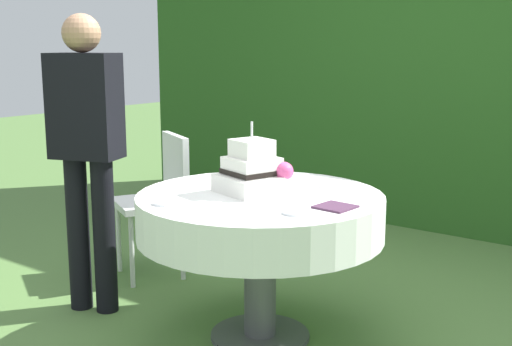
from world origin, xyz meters
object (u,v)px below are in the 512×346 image
object	(u,v)px
cake_table	(260,218)
serving_plate_right	(298,176)
wedding_cake	(253,172)
napkin_stack	(335,207)
garden_chair	(161,191)
serving_plate_far	(294,212)
standing_person	(87,143)
serving_plate_near	(164,203)
serving_plate_left	(330,185)

from	to	relation	value
cake_table	serving_plate_right	world-z (taller)	serving_plate_right
wedding_cake	serving_plate_right	size ratio (longest dim) A/B	2.87
napkin_stack	garden_chair	bearing A→B (deg)	165.00
serving_plate_far	standing_person	world-z (taller)	standing_person
wedding_cake	serving_plate_near	world-z (taller)	wedding_cake
cake_table	standing_person	distance (m)	1.03
serving_plate_far	garden_chair	world-z (taller)	garden_chair
cake_table	wedding_cake	xyz separation A→B (m)	(-0.05, 0.02, 0.22)
wedding_cake	garden_chair	xyz separation A→B (m)	(-1.00, 0.37, -0.30)
wedding_cake	garden_chair	distance (m)	1.11
wedding_cake	napkin_stack	distance (m)	0.49
serving_plate_left	serving_plate_far	bearing A→B (deg)	-74.30
serving_plate_left	serving_plate_right	size ratio (longest dim) A/B	1.06
serving_plate_left	cake_table	bearing A→B (deg)	-116.57
cake_table	serving_plate_near	size ratio (longest dim) A/B	11.03
serving_plate_near	serving_plate_far	size ratio (longest dim) A/B	1.03
cake_table	serving_plate_right	bearing A→B (deg)	100.23
serving_plate_near	garden_chair	distance (m)	1.17
serving_plate_near	serving_plate_left	distance (m)	0.88
napkin_stack	serving_plate_right	bearing A→B (deg)	136.72
serving_plate_near	serving_plate_far	distance (m)	0.60
standing_person	napkin_stack	bearing A→B (deg)	10.10
serving_plate_near	napkin_stack	size ratio (longest dim) A/B	0.70
cake_table	garden_chair	bearing A→B (deg)	160.16
serving_plate_left	napkin_stack	bearing A→B (deg)	-56.35
napkin_stack	standing_person	size ratio (longest dim) A/B	0.10
cake_table	garden_chair	distance (m)	1.12
serving_plate_left	garden_chair	world-z (taller)	garden_chair
wedding_cake	standing_person	distance (m)	0.94
cake_table	serving_plate_near	world-z (taller)	serving_plate_near
serving_plate_near	serving_plate_left	size ratio (longest dim) A/B	0.80
serving_plate_right	serving_plate_far	bearing A→B (deg)	-58.04
serving_plate_left	serving_plate_right	distance (m)	0.28
wedding_cake	serving_plate_near	bearing A→B (deg)	-112.09
cake_table	standing_person	bearing A→B (deg)	-164.64
serving_plate_far	napkin_stack	world-z (taller)	serving_plate_far
wedding_cake	standing_person	xyz separation A→B (m)	(-0.90, -0.28, 0.09)
napkin_stack	standing_person	distance (m)	1.41
cake_table	standing_person	size ratio (longest dim) A/B	0.75
napkin_stack	garden_chair	world-z (taller)	garden_chair
serving_plate_near	serving_plate_far	bearing A→B (deg)	20.27
serving_plate_near	serving_plate_right	distance (m)	0.89
serving_plate_left	serving_plate_right	bearing A→B (deg)	157.64
serving_plate_far	serving_plate_left	bearing A→B (deg)	105.70
serving_plate_near	garden_chair	bearing A→B (deg)	135.89
garden_chair	wedding_cake	bearing A→B (deg)	-20.01
serving_plate_left	standing_person	world-z (taller)	standing_person
garden_chair	cake_table	bearing A→B (deg)	-19.84
serving_plate_right	napkin_stack	world-z (taller)	serving_plate_right
serving_plate_near	serving_plate_right	size ratio (longest dim) A/B	0.85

